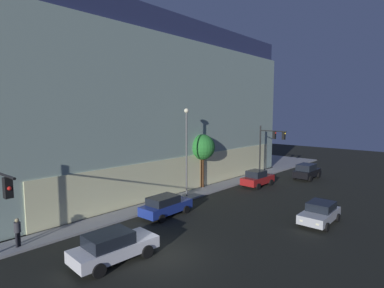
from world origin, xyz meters
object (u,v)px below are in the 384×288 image
at_px(car_blue, 165,205).
at_px(car_silver, 320,213).
at_px(car_white, 113,246).
at_px(car_red, 257,178).
at_px(pedestrian_waiting, 17,230).
at_px(car_black, 307,171).
at_px(sidewalk_tree, 202,148).
at_px(traffic_light_far_corner, 270,142).
at_px(street_lamp_sidewalk, 186,142).
at_px(modern_building, 112,108).

bearing_deg(car_blue, car_silver, -55.56).
distance_m(car_white, car_blue, 7.66).
bearing_deg(car_silver, car_red, 53.55).
distance_m(pedestrian_waiting, car_black, 30.63).
bearing_deg(car_blue, car_red, -1.53).
xyz_separation_m(sidewalk_tree, car_blue, (-8.42, -3.44, -3.52)).
bearing_deg(traffic_light_far_corner, car_white, -170.07).
bearing_deg(car_blue, pedestrian_waiting, 168.12).
distance_m(pedestrian_waiting, car_red, 23.16).
distance_m(street_lamp_sidewalk, car_red, 9.87).
xyz_separation_m(car_white, car_blue, (6.90, 3.34, -0.04)).
bearing_deg(car_black, car_silver, -154.71).
distance_m(car_white, car_silver, 14.71).
bearing_deg(car_red, pedestrian_waiting, 174.00).
xyz_separation_m(pedestrian_waiting, car_silver, (16.31, -11.52, -0.41)).
relative_size(traffic_light_far_corner, car_blue, 1.40).
bearing_deg(sidewalk_tree, car_white, -156.13).
relative_size(street_lamp_sidewalk, car_red, 1.93).
distance_m(traffic_light_far_corner, pedestrian_waiting, 28.48).
distance_m(sidewalk_tree, car_white, 17.10).
height_order(modern_building, car_black, modern_building).
height_order(modern_building, car_silver, modern_building).
bearing_deg(traffic_light_far_corner, car_black, -63.86).
height_order(modern_building, car_red, modern_building).
relative_size(traffic_light_far_corner, sidewalk_tree, 1.11).
xyz_separation_m(sidewalk_tree, pedestrian_waiting, (-18.25, -1.37, -3.16)).
relative_size(traffic_light_far_corner, car_red, 1.45).
bearing_deg(pedestrian_waiting, street_lamp_sidewalk, 0.75).
relative_size(traffic_light_far_corner, street_lamp_sidewalk, 0.75).
bearing_deg(pedestrian_waiting, modern_building, 42.50).
bearing_deg(pedestrian_waiting, sidewalk_tree, 4.30).
xyz_separation_m(street_lamp_sidewalk, car_red, (8.43, -2.61, -4.42)).
bearing_deg(car_red, car_white, -171.56).
bearing_deg(car_silver, street_lamp_sidewalk, 98.31).
relative_size(car_white, car_blue, 1.07).
bearing_deg(street_lamp_sidewalk, car_blue, -154.67).
bearing_deg(car_black, car_red, 160.71).
bearing_deg(car_blue, street_lamp_sidewalk, 25.33).
relative_size(modern_building, car_white, 7.36).
xyz_separation_m(traffic_light_far_corner, street_lamp_sidewalk, (-13.68, 1.16, 0.88)).
distance_m(modern_building, car_silver, 27.75).
height_order(traffic_light_far_corner, car_blue, traffic_light_far_corner).
xyz_separation_m(sidewalk_tree, car_white, (-15.31, -6.78, -3.48)).
xyz_separation_m(modern_building, car_black, (13.73, -20.06, -7.62)).
distance_m(modern_building, car_blue, 19.99).
relative_size(pedestrian_waiting, car_blue, 0.39).
xyz_separation_m(modern_building, traffic_light_far_corner, (11.78, -16.08, -4.15)).
relative_size(car_white, car_silver, 1.17).
bearing_deg(modern_building, car_white, -123.47).
height_order(street_lamp_sidewalk, car_white, street_lamp_sidewalk).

